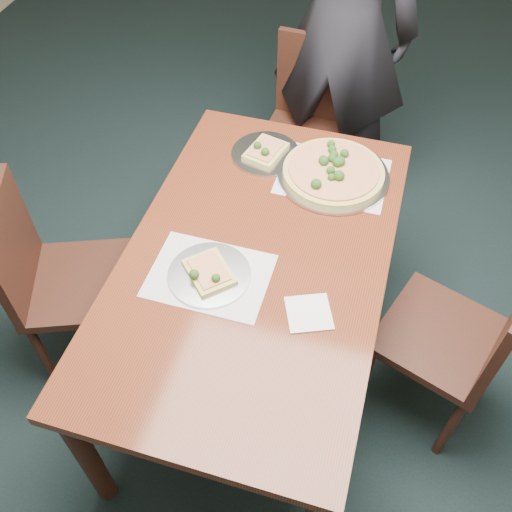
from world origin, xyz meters
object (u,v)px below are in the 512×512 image
(chair_right, at_px, (466,338))
(slice_plate_near, at_px, (209,273))
(chair_far, at_px, (310,120))
(slice_plate_far, at_px, (266,152))
(dining_table, at_px, (256,272))
(chair_left, at_px, (55,275))
(pizza_pan, at_px, (333,172))
(diner, at_px, (343,24))

(chair_right, distance_m, slice_plate_near, 0.95)
(chair_far, bearing_deg, slice_plate_far, -93.33)
(dining_table, height_order, slice_plate_far, slice_plate_far)
(chair_left, height_order, chair_right, same)
(dining_table, distance_m, pizza_pan, 0.52)
(dining_table, relative_size, chair_far, 1.65)
(dining_table, bearing_deg, chair_left, -170.98)
(chair_far, bearing_deg, chair_right, -49.65)
(chair_left, distance_m, chair_right, 1.56)
(chair_right, distance_m, pizza_pan, 0.79)
(slice_plate_far, bearing_deg, chair_right, -29.14)
(chair_left, xyz_separation_m, slice_plate_far, (0.66, 0.65, 0.25))
(chair_right, xyz_separation_m, slice_plate_near, (-0.90, -0.16, 0.25))
(chair_left, height_order, slice_plate_near, chair_left)
(slice_plate_far, bearing_deg, chair_far, 83.48)
(chair_far, xyz_separation_m, diner, (0.09, 0.15, 0.44))
(dining_table, relative_size, chair_left, 1.65)
(chair_left, bearing_deg, chair_right, -105.82)
(chair_right, height_order, diner, diner)
(dining_table, distance_m, diner, 1.30)
(chair_far, height_order, chair_left, same)
(diner, xyz_separation_m, pizza_pan, (0.13, -0.79, -0.18))
(chair_far, distance_m, chair_right, 1.36)
(dining_table, bearing_deg, slice_plate_near, -134.30)
(chair_far, distance_m, chair_left, 1.44)
(diner, bearing_deg, chair_far, 68.54)
(dining_table, xyz_separation_m, slice_plate_near, (-0.13, -0.13, 0.11))
(diner, bearing_deg, slice_plate_near, 91.42)
(chair_right, xyz_separation_m, pizza_pan, (-0.60, 0.44, 0.26))
(diner, relative_size, slice_plate_far, 6.84)
(pizza_pan, bearing_deg, slice_plate_near, -116.19)
(chair_right, bearing_deg, chair_far, -123.17)
(diner, height_order, pizza_pan, diner)
(chair_left, xyz_separation_m, pizza_pan, (0.95, 0.60, 0.26))
(dining_table, bearing_deg, chair_far, 92.49)
(diner, distance_m, slice_plate_far, 0.78)
(chair_far, height_order, chair_right, same)
(chair_far, bearing_deg, pizza_pan, -67.66)
(dining_table, distance_m, slice_plate_far, 0.55)
(chair_far, relative_size, pizza_pan, 2.08)
(chair_right, height_order, slice_plate_near, chair_right)
(chair_left, bearing_deg, diner, -52.04)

